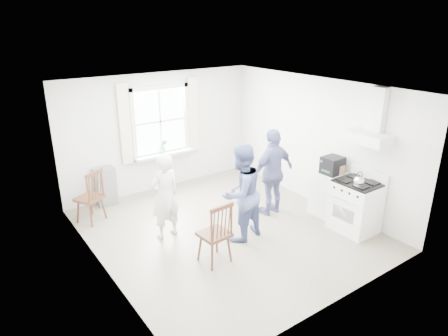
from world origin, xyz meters
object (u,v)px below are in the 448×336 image
gas_stove (355,206)px  person_left (165,197)px  windsor_chair_b (219,228)px  person_mid (241,193)px  stereo_stack (332,165)px  low_cabinet (328,194)px  person_right (273,172)px  windsor_chair_a (93,191)px

gas_stove → person_left: size_ratio=0.73×
windsor_chair_b → person_mid: (0.77, 0.45, 0.22)m
stereo_stack → windsor_chair_b: stereo_stack is taller
person_left → person_mid: person_mid is taller
gas_stove → windsor_chair_b: bearing=168.9°
low_cabinet → stereo_stack: 0.62m
person_right → low_cabinet: bearing=136.8°
person_mid → person_right: (1.10, 0.42, 0.00)m
low_cabinet → person_left: 3.18m
low_cabinet → stereo_stack: (-0.03, -0.07, 0.62)m
low_cabinet → person_mid: 2.00m
windsor_chair_b → person_right: bearing=25.0°
low_cabinet → windsor_chair_a: (-3.83, 2.33, 0.19)m
low_cabinet → windsor_chair_b: (-2.71, -0.18, 0.20)m
low_cabinet → gas_stove: bearing=-95.7°
low_cabinet → person_right: (-0.83, 0.69, 0.41)m
gas_stove → windsor_chair_b: gas_stove is taller
gas_stove → low_cabinet: (0.07, 0.70, -0.03)m
windsor_chair_a → windsor_chair_b: windsor_chair_b is taller
windsor_chair_a → person_left: bearing=-55.7°
person_right → windsor_chair_b: bearing=21.5°
stereo_stack → windsor_chair_a: (-3.80, 2.40, -0.43)m
person_mid → windsor_chair_b: bearing=19.6°
windsor_chair_a → low_cabinet: bearing=-31.3°
person_left → stereo_stack: bearing=152.1°
stereo_stack → person_right: (-0.80, 0.76, -0.20)m
windsor_chair_b → person_right: (1.88, 0.87, 0.22)m
windsor_chair_b → person_mid: 0.92m
windsor_chair_a → person_right: 3.42m
person_left → person_mid: bearing=135.6°
windsor_chair_b → person_mid: person_mid is taller
windsor_chair_b → low_cabinet: bearing=3.8°
windsor_chair_a → person_right: person_right is taller
gas_stove → person_left: person_left is taller
person_left → person_mid: 1.32m
person_left → person_right: (2.14, -0.38, 0.09)m
stereo_stack → low_cabinet: bearing=66.5°
person_mid → person_right: person_right is taller
person_left → windsor_chair_b: bearing=95.3°
low_cabinet → windsor_chair_b: 2.72m
stereo_stack → person_mid: bearing=169.9°
person_left → gas_stove: bearing=141.9°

